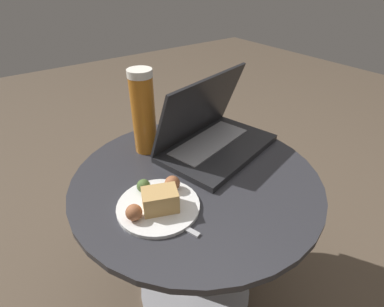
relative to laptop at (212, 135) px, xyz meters
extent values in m
plane|color=brown|center=(-0.13, -0.09, -0.55)|extent=(6.00, 6.00, 0.00)
cylinder|color=#9E9EA3|center=(-0.13, -0.09, -0.54)|extent=(0.38, 0.38, 0.01)
cylinder|color=#9E9EA3|center=(-0.13, -0.09, -0.30)|extent=(0.07, 0.07, 0.47)
cylinder|color=#2D2D33|center=(-0.13, -0.09, -0.06)|extent=(0.66, 0.66, 0.02)
cube|color=#232326|center=(0.01, -0.02, -0.04)|extent=(0.39, 0.29, 0.02)
cube|color=gray|center=(0.00, 0.01, -0.03)|extent=(0.29, 0.17, 0.00)
cube|color=#232326|center=(-0.01, 0.04, 0.07)|extent=(0.36, 0.16, 0.21)
cube|color=silver|center=(-0.01, 0.04, 0.07)|extent=(0.33, 0.14, 0.18)
cylinder|color=#C6701E|center=(-0.16, 0.11, 0.07)|extent=(0.07, 0.07, 0.23)
cylinder|color=white|center=(-0.16, 0.11, 0.19)|extent=(0.07, 0.07, 0.02)
cylinder|color=white|center=(-0.27, -0.13, -0.04)|extent=(0.19, 0.19, 0.01)
cube|color=tan|center=(-0.27, -0.15, -0.01)|extent=(0.09, 0.08, 0.05)
sphere|color=#9E5B38|center=(-0.21, -0.11, -0.02)|extent=(0.04, 0.04, 0.04)
sphere|color=#9E5B38|center=(-0.33, -0.14, -0.02)|extent=(0.04, 0.04, 0.04)
sphere|color=#4C6B33|center=(-0.27, -0.07, -0.02)|extent=(0.03, 0.03, 0.03)
cube|color=#B2B2B7|center=(-0.27, -0.20, -0.04)|extent=(0.05, 0.13, 0.00)
cube|color=#B2B2B7|center=(-0.29, -0.11, -0.04)|extent=(0.04, 0.06, 0.00)
camera|label=1|loc=(-0.51, -0.60, 0.44)|focal=28.00mm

